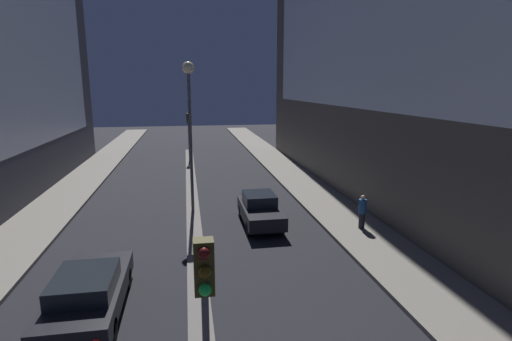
% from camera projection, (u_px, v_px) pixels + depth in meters
% --- Properties ---
extents(median_strip, '(0.71, 38.38, 0.10)m').
position_uv_depth(median_strip, '(192.00, 201.00, 23.16)').
color(median_strip, '#66605B').
rests_on(median_strip, ground).
extents(traffic_light_near, '(0.32, 0.42, 4.20)m').
position_uv_depth(traffic_light_near, '(205.00, 306.00, 6.36)').
color(traffic_light_near, '#4C4C51').
rests_on(traffic_light_near, median_strip).
extents(traffic_light_mid, '(0.32, 0.42, 4.20)m').
position_uv_depth(traffic_light_mid, '(189.00, 126.00, 34.86)').
color(traffic_light_mid, '#4C4C51').
rests_on(traffic_light_mid, median_strip).
extents(street_lamp, '(0.60, 0.60, 7.72)m').
position_uv_depth(street_lamp, '(189.00, 103.00, 20.24)').
color(street_lamp, '#4C4C51').
rests_on(street_lamp, median_strip).
extents(car_left_lane, '(1.93, 4.76, 1.43)m').
position_uv_depth(car_left_lane, '(88.00, 292.00, 11.62)').
color(car_left_lane, black).
rests_on(car_left_lane, ground).
extents(car_right_lane, '(1.73, 4.08, 1.50)m').
position_uv_depth(car_right_lane, '(260.00, 210.00, 19.32)').
color(car_right_lane, black).
rests_on(car_right_lane, ground).
extents(pedestrian_on_right_sidewalk, '(0.37, 0.37, 1.59)m').
position_uv_depth(pedestrian_on_right_sidewalk, '(362.00, 211.00, 18.37)').
color(pedestrian_on_right_sidewalk, black).
rests_on(pedestrian_on_right_sidewalk, sidewalk_right).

